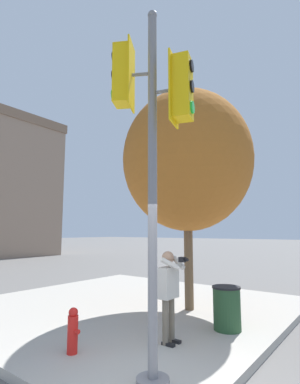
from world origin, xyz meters
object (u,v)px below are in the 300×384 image
at_px(traffic_signal_pole, 152,136).
at_px(fire_hydrant, 73,331).
at_px(street_tree, 187,161).
at_px(person_photographer, 169,287).
at_px(trash_bin, 227,308).

distance_m(traffic_signal_pole, fire_hydrant, 3.41).
bearing_deg(street_tree, fire_hydrant, 178.07).
height_order(person_photographer, street_tree, street_tree).
xyz_separation_m(person_photographer, street_tree, (2.26, 0.89, 2.92)).
height_order(person_photographer, trash_bin, person_photographer).
xyz_separation_m(street_tree, fire_hydrant, (-3.59, 0.12, -3.53)).
bearing_deg(traffic_signal_pole, trash_bin, 3.28).
bearing_deg(person_photographer, traffic_signal_pole, -154.18).
bearing_deg(street_tree, trash_bin, -123.48).
xyz_separation_m(traffic_signal_pole, street_tree, (3.67, 1.58, 0.57)).
bearing_deg(fire_hydrant, traffic_signal_pole, -92.88).
bearing_deg(traffic_signal_pole, fire_hydrant, 87.12).
distance_m(traffic_signal_pole, person_photographer, 2.82).
xyz_separation_m(traffic_signal_pole, trash_bin, (2.73, 0.16, -2.88)).
bearing_deg(traffic_signal_pole, person_photographer, 25.82).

